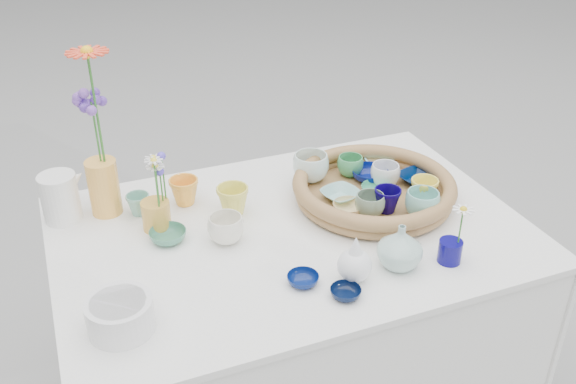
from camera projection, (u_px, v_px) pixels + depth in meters
name	position (u px, v px, depth m)	size (l,w,h in m)	color
wicker_tray	(374.00, 189.00, 1.86)	(0.47, 0.47, 0.08)	brown
tray_ceramic_0	(370.00, 175.00, 1.94)	(0.11, 0.11, 0.03)	navy
tray_ceramic_1	(418.00, 178.00, 1.93)	(0.11, 0.11, 0.03)	#01163F
tray_ceramic_2	(424.00, 191.00, 1.82)	(0.08, 0.08, 0.07)	yellow
tray_ceramic_3	(377.00, 190.00, 1.87)	(0.09, 0.09, 0.03)	#42AA81
tray_ceramic_4	(370.00, 205.00, 1.76)	(0.08, 0.08, 0.07)	slate
tray_ceramic_5	(341.00, 195.00, 1.85)	(0.11, 0.11, 0.03)	#80B8B2
tray_ceramic_6	(311.00, 167.00, 1.93)	(0.11, 0.11, 0.09)	silver
tray_ceramic_7	(385.00, 175.00, 1.90)	(0.09, 0.09, 0.07)	white
tray_ceramic_8	(379.00, 159.00, 2.04)	(0.10, 0.10, 0.02)	#8CE6FD
tray_ceramic_9	(387.00, 200.00, 1.78)	(0.08, 0.08, 0.07)	#0A0145
tray_ceramic_10	(349.00, 208.00, 1.78)	(0.09, 0.09, 0.03)	#DDC080
tray_ceramic_11	(422.00, 204.00, 1.75)	(0.10, 0.10, 0.08)	#79C2B7
tray_ceramic_12	(350.00, 166.00, 1.96)	(0.08, 0.08, 0.06)	#409B5C
loose_ceramic_0	(184.00, 191.00, 1.84)	(0.09, 0.09, 0.08)	#F9A736
loose_ceramic_1	(233.00, 201.00, 1.80)	(0.09, 0.09, 0.08)	#DDD34F
loose_ceramic_2	(168.00, 236.00, 1.69)	(0.10, 0.10, 0.03)	#3F7D62
loose_ceramic_3	(226.00, 229.00, 1.68)	(0.10, 0.10, 0.08)	silver
loose_ceramic_4	(303.00, 280.00, 1.53)	(0.08, 0.08, 0.02)	#061751
loose_ceramic_5	(138.00, 204.00, 1.80)	(0.07, 0.07, 0.06)	#76B69F
loose_ceramic_6	(346.00, 293.00, 1.49)	(0.07, 0.07, 0.02)	black
fluted_bowl	(120.00, 315.00, 1.38)	(0.15, 0.15, 0.08)	silver
bud_vase_paleblue	(355.00, 258.00, 1.52)	(0.08, 0.08, 0.13)	white
bud_vase_seafoam	(400.00, 247.00, 1.57)	(0.11, 0.11, 0.12)	#9DBFB7
bud_vase_cobalt	(450.00, 251.00, 1.60)	(0.06, 0.06, 0.06)	#09055C
single_daisy	(461.00, 226.00, 1.56)	(0.06, 0.06, 0.11)	white
tall_vase_yellow	(104.00, 187.00, 1.78)	(0.09, 0.09, 0.16)	#F0A946
gerbera	(96.00, 109.00, 1.67)	(0.13, 0.13, 0.33)	#FF492B
hydrangea	(96.00, 132.00, 1.70)	(0.07, 0.07, 0.24)	#5D36A4
white_pitcher	(60.00, 198.00, 1.76)	(0.14, 0.10, 0.14)	white
daisy_cup	(156.00, 215.00, 1.73)	(0.08, 0.08, 0.08)	gold
daisy_posy	(158.00, 179.00, 1.67)	(0.08, 0.08, 0.15)	silver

